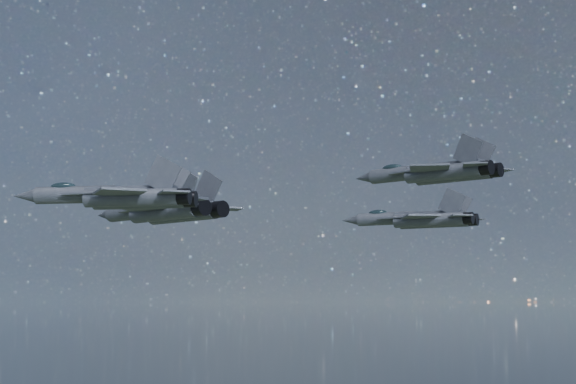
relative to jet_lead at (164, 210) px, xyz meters
The scene contains 4 objects.
jet_lead is the anchor object (origin of this frame).
jet_left 29.12m from the jet_lead, 49.89° to the left, with size 16.43×11.69×4.18m.
jet_right 21.66m from the jet_lead, 61.82° to the right, with size 15.07×10.08×3.82m.
jet_slot 27.46m from the jet_lead, ahead, with size 15.67×10.78×3.93m.
Camera 1 is at (39.39, -73.85, 146.94)m, focal length 55.00 mm.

